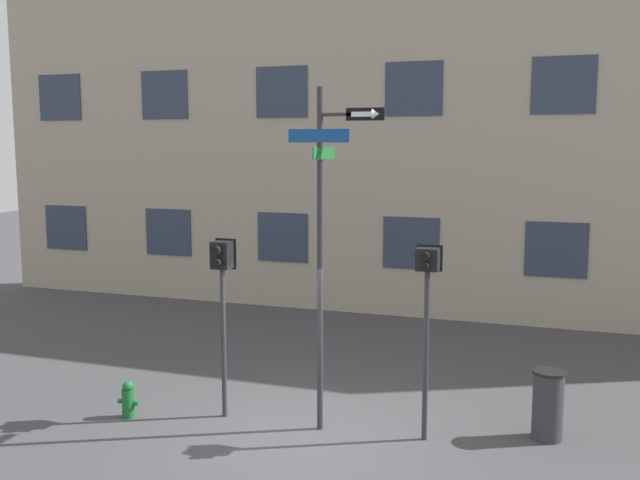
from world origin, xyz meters
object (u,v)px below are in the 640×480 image
(street_sign_pole, at_px, (324,233))
(pedestrian_signal_left, at_px, (222,279))
(trash_bin, at_px, (548,405))
(pedestrian_signal_right, at_px, (427,292))
(fire_hydrant, at_px, (128,400))

(street_sign_pole, relative_size, pedestrian_signal_left, 1.80)
(pedestrian_signal_left, relative_size, trash_bin, 2.75)
(pedestrian_signal_right, bearing_deg, pedestrian_signal_left, -177.54)
(pedestrian_signal_right, xyz_separation_m, fire_hydrant, (-4.63, -0.66, -1.94))
(street_sign_pole, height_order, pedestrian_signal_left, street_sign_pole)
(pedestrian_signal_left, height_order, fire_hydrant, pedestrian_signal_left)
(pedestrian_signal_left, xyz_separation_m, trash_bin, (4.91, 0.74, -1.71))
(pedestrian_signal_left, height_order, trash_bin, pedestrian_signal_left)
(street_sign_pole, relative_size, trash_bin, 4.95)
(pedestrian_signal_left, height_order, pedestrian_signal_right, pedestrian_signal_right)
(street_sign_pole, height_order, fire_hydrant, street_sign_pole)
(street_sign_pole, height_order, pedestrian_signal_right, street_sign_pole)
(fire_hydrant, bearing_deg, pedestrian_signal_left, 20.04)
(street_sign_pole, distance_m, trash_bin, 4.15)
(pedestrian_signal_left, relative_size, pedestrian_signal_right, 0.99)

